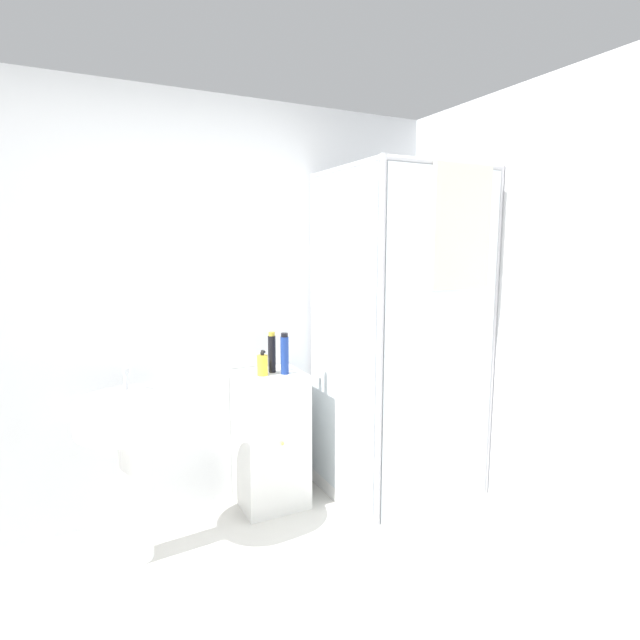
% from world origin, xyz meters
% --- Properties ---
extents(wall_back, '(6.40, 0.06, 2.50)m').
position_xyz_m(wall_back, '(0.00, 1.70, 1.25)').
color(wall_back, silver).
rests_on(wall_back, ground_plane).
extents(shower_enclosure, '(0.84, 0.87, 2.08)m').
position_xyz_m(shower_enclosure, '(1.20, 1.16, 0.62)').
color(shower_enclosure, white).
rests_on(shower_enclosure, ground_plane).
extents(vanity_cabinet, '(0.40, 0.39, 0.85)m').
position_xyz_m(vanity_cabinet, '(0.47, 1.48, 0.43)').
color(vanity_cabinet, silver).
rests_on(vanity_cabinet, ground_plane).
extents(sink, '(0.54, 0.54, 1.00)m').
position_xyz_m(sink, '(-0.36, 1.26, 0.67)').
color(sink, white).
rests_on(sink, ground_plane).
extents(soap_dispenser, '(0.06, 0.07, 0.16)m').
position_xyz_m(soap_dispenser, '(0.41, 1.44, 0.92)').
color(soap_dispenser, yellow).
rests_on(soap_dispenser, vanity_cabinet).
extents(shampoo_bottle_tall_black, '(0.05, 0.05, 0.25)m').
position_xyz_m(shampoo_bottle_tall_black, '(0.49, 1.49, 0.97)').
color(shampoo_bottle_tall_black, black).
rests_on(shampoo_bottle_tall_black, vanity_cabinet).
extents(shampoo_bottle_blue, '(0.05, 0.05, 0.25)m').
position_xyz_m(shampoo_bottle_blue, '(0.54, 1.42, 0.98)').
color(shampoo_bottle_blue, navy).
rests_on(shampoo_bottle_blue, vanity_cabinet).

